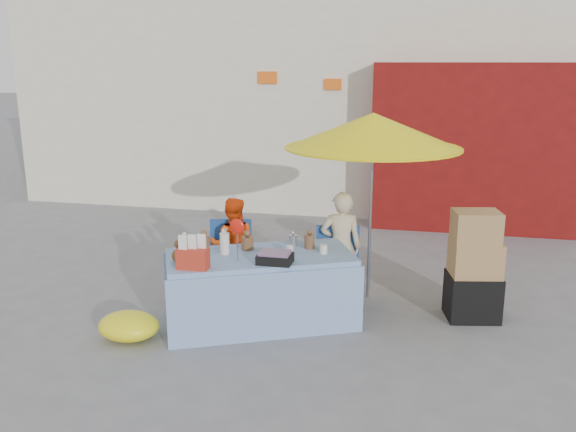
% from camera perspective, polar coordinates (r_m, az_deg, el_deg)
% --- Properties ---
extents(ground, '(80.00, 80.00, 0.00)m').
position_cam_1_polar(ground, '(6.35, -1.24, -10.11)').
color(ground, slate).
rests_on(ground, ground).
extents(backdrop, '(14.00, 8.00, 7.80)m').
position_cam_1_polar(backdrop, '(13.16, 9.06, 16.25)').
color(backdrop, silver).
rests_on(backdrop, ground).
extents(market_table, '(2.10, 1.61, 1.15)m').
position_cam_1_polar(market_table, '(6.26, -2.67, -6.74)').
color(market_table, '#8AADDD').
rests_on(market_table, ground).
extents(chair_left, '(0.56, 0.56, 0.85)m').
position_cam_1_polar(chair_left, '(7.03, -5.47, -5.44)').
color(chair_left, navy).
rests_on(chair_left, ground).
extents(chair_right, '(0.56, 0.56, 0.85)m').
position_cam_1_polar(chair_right, '(6.77, 4.72, -6.22)').
color(chair_right, navy).
rests_on(chair_right, ground).
extents(vendor_orange, '(0.62, 0.52, 1.12)m').
position_cam_1_polar(vendor_orange, '(7.05, -5.17, -2.75)').
color(vendor_orange, '#F3450C').
rests_on(vendor_orange, ground).
extents(vendor_beige, '(0.51, 0.38, 1.25)m').
position_cam_1_polar(vendor_beige, '(6.77, 4.96, -2.90)').
color(vendor_beige, '#CDB691').
rests_on(vendor_beige, ground).
extents(umbrella, '(1.90, 1.90, 2.09)m').
position_cam_1_polar(umbrella, '(6.63, 7.97, 7.84)').
color(umbrella, gray).
rests_on(umbrella, ground).
extents(box_stack, '(0.59, 0.52, 1.16)m').
position_cam_1_polar(box_stack, '(6.59, 17.02, -4.82)').
color(box_stack, black).
rests_on(box_stack, ground).
extents(tarp_bundle, '(0.68, 0.59, 0.27)m').
position_cam_1_polar(tarp_bundle, '(6.18, -14.68, -9.92)').
color(tarp_bundle, yellow).
rests_on(tarp_bundle, ground).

